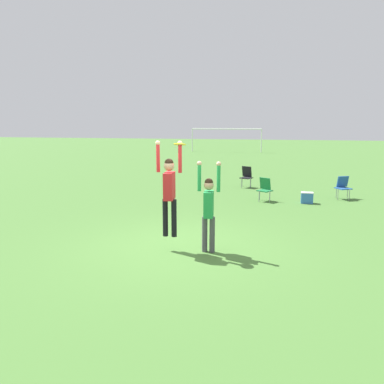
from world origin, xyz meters
TOP-DOWN VIEW (x-y plane):
  - ground_plane at (0.00, 0.00)m, footprint 120.00×120.00m
  - person_jumping at (-0.18, -0.26)m, footprint 0.60×0.47m
  - person_defending at (0.69, -0.17)m, footprint 0.53×0.39m
  - frisbee at (0.06, -0.23)m, footprint 0.27×0.27m
  - camping_chair_0 at (1.70, 5.83)m, footprint 0.62×0.68m
  - camping_chair_1 at (0.78, 8.70)m, footprint 0.61×0.67m
  - camping_chair_2 at (4.58, 6.88)m, footprint 0.65×0.71m
  - cooler_box at (3.20, 5.73)m, footprint 0.42×0.29m
  - soccer_goal at (-3.05, 29.66)m, footprint 7.10×0.10m

SIDE VIEW (x-z plane):
  - ground_plane at x=0.00m, z-range 0.00..0.00m
  - cooler_box at x=3.20m, z-range 0.00..0.40m
  - camping_chair_0 at x=1.70m, z-range 0.07..0.92m
  - camping_chair_2 at x=4.58m, z-range 0.08..0.94m
  - camping_chair_1 at x=0.78m, z-range 0.08..1.02m
  - person_defending at x=0.69m, z-range 0.05..2.09m
  - person_jumping at x=-0.18m, z-range 0.40..2.54m
  - soccer_goal at x=-3.05m, z-range 0.67..3.02m
  - frisbee at x=0.06m, z-range 2.36..2.42m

